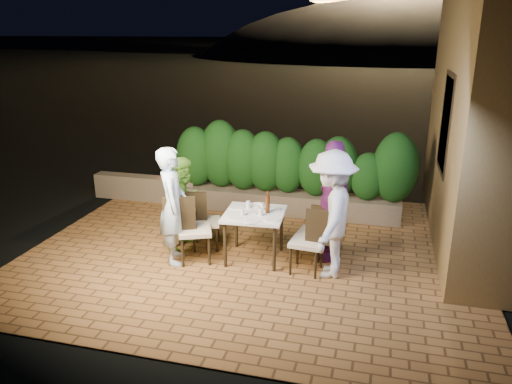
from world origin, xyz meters
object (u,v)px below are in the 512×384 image
(dining_table, at_px, (254,236))
(diner_blue, at_px, (173,206))
(parapet_lamp, at_px, (168,175))
(diner_green, at_px, (185,202))
(chair_left_back, at_px, (206,220))
(chair_left_front, at_px, (195,229))
(bowl, at_px, (257,205))
(diner_white, at_px, (332,214))
(diner_purple, at_px, (333,200))
(beer_bottle, at_px, (268,202))
(chair_right_back, at_px, (312,231))
(chair_right_front, at_px, (307,241))

(dining_table, distance_m, diner_blue, 1.32)
(diner_blue, distance_m, parapet_lamp, 2.81)
(diner_blue, distance_m, diner_green, 0.60)
(chair_left_back, bearing_deg, chair_left_front, -105.96)
(bowl, height_order, diner_blue, diner_blue)
(diner_white, relative_size, parapet_lamp, 13.11)
(diner_purple, bearing_deg, dining_table, -95.00)
(parapet_lamp, bearing_deg, diner_purple, -26.92)
(beer_bottle, bearing_deg, chair_left_back, 173.02)
(beer_bottle, xyz_separation_m, diner_blue, (-1.34, -0.45, -0.03))
(diner_white, bearing_deg, chair_left_back, -99.06)
(dining_table, distance_m, chair_right_back, 0.89)
(diner_green, bearing_deg, chair_left_front, -129.54)
(beer_bottle, height_order, chair_left_front, beer_bottle)
(beer_bottle, distance_m, parapet_lamp, 3.30)
(chair_right_front, xyz_separation_m, diner_green, (-2.04, 0.43, 0.26))
(bowl, relative_size, chair_left_back, 0.17)
(diner_green, bearing_deg, chair_right_front, -85.99)
(chair_right_front, relative_size, diner_purple, 0.52)
(diner_blue, bearing_deg, diner_purple, -93.02)
(dining_table, height_order, beer_bottle, beer_bottle)
(dining_table, xyz_separation_m, chair_left_back, (-0.85, 0.19, 0.10))
(parapet_lamp, bearing_deg, beer_bottle, -39.01)
(dining_table, relative_size, diner_green, 0.60)
(dining_table, relative_size, chair_left_back, 0.94)
(dining_table, xyz_separation_m, diner_white, (1.18, -0.22, 0.54))
(bowl, distance_m, diner_green, 1.16)
(diner_blue, bearing_deg, beer_bottle, -92.59)
(beer_bottle, distance_m, chair_left_front, 1.17)
(chair_left_front, relative_size, diner_blue, 0.58)
(beer_bottle, bearing_deg, chair_right_back, 18.86)
(chair_right_front, xyz_separation_m, parapet_lamp, (-3.20, 2.36, 0.08))
(dining_table, relative_size, parapet_lamp, 6.36)
(dining_table, relative_size, chair_left_front, 0.86)
(chair_left_back, bearing_deg, parapet_lamp, 111.67)
(chair_left_back, height_order, diner_green, diner_green)
(chair_right_back, bearing_deg, chair_left_front, 27.25)
(dining_table, bearing_deg, diner_blue, -161.56)
(diner_green, height_order, diner_white, diner_white)
(chair_right_back, distance_m, parapet_lamp, 3.70)
(chair_right_front, distance_m, diner_white, 0.55)
(diner_white, distance_m, parapet_lamp, 4.26)
(chair_left_front, distance_m, diner_purple, 2.13)
(chair_left_back, bearing_deg, diner_white, -27.57)
(dining_table, distance_m, beer_bottle, 0.58)
(diner_purple, bearing_deg, chair_left_back, -107.70)
(bowl, bearing_deg, diner_green, -175.15)
(chair_left_back, xyz_separation_m, chair_right_back, (1.69, 0.09, -0.05))
(chair_left_back, bearing_deg, bowl, -8.63)
(beer_bottle, height_order, chair_right_back, beer_bottle)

